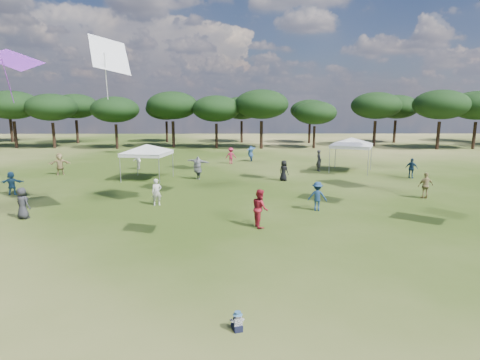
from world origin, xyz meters
name	(u,v)px	position (x,y,z in m)	size (l,w,h in m)	color
tree_line	(254,106)	(2.39, 47.41, 5.42)	(108.78, 17.63, 7.77)	black
tent_left	(147,146)	(-6.92, 22.88, 2.62)	(6.43, 6.43, 3.05)	gray
tent_right	(352,139)	(9.86, 26.32, 2.83)	(6.16, 6.16, 3.25)	gray
toddler	(237,322)	(-0.06, 1.69, 0.24)	(0.40, 0.43, 0.54)	black
festival_crowd	(205,170)	(-2.43, 22.30, 0.85)	(29.78, 23.54, 1.86)	#968252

